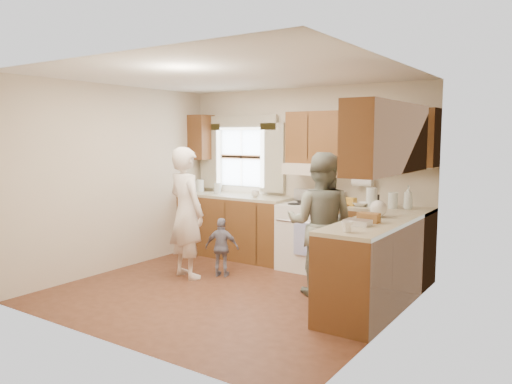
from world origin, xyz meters
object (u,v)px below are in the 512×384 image
Objects in this scene: woman_left at (186,213)px; child at (222,247)px; stove at (310,235)px; woman_right at (320,224)px.

woman_left reaches higher than child.
stove is at bearing -148.32° from child.
stove is 1.24m from child.
woman_left is 2.20× the size of child.
stove is 1.40× the size of child.
woman_right reaches higher than child.
child is (-1.38, -0.06, -0.44)m from woman_right.
woman_right is at bearing -56.42° from stove.
woman_left is at bearing -5.05° from woman_right.
woman_left is 1.03× the size of woman_right.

